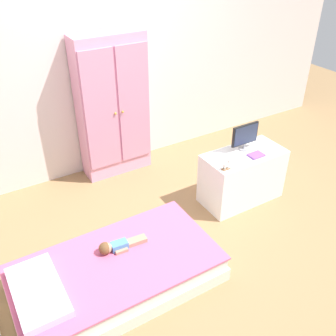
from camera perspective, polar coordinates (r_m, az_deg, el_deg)
ground_plane at (r=3.49m, az=2.42°, el=-10.76°), size 10.00×10.00×0.02m
back_wall at (r=4.08m, az=-9.86°, el=17.45°), size 6.40×0.05×2.70m
bed at (r=3.07m, az=-7.65°, el=-15.36°), size 1.56×0.84×0.24m
pillow at (r=2.88m, az=-18.92°, el=-17.10°), size 0.32×0.60×0.06m
doll at (r=3.05m, az=-8.09°, el=-11.54°), size 0.39×0.14×0.10m
wardrobe at (r=4.10m, az=-8.25°, el=9.01°), size 0.74×0.31×1.53m
tv_stand at (r=3.87m, az=11.00°, el=-1.24°), size 0.81×0.40×0.53m
tv_monitor at (r=3.73m, az=11.47°, el=4.81°), size 0.30×0.10×0.27m
rocking_horse_toy at (r=3.44m, az=8.80°, el=0.46°), size 0.08×0.04×0.10m
book_purple at (r=3.71m, az=13.05°, el=1.90°), size 0.15×0.11×0.02m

